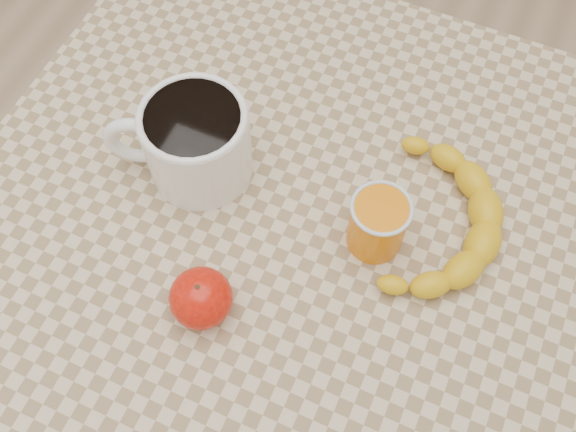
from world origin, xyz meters
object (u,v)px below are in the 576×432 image
at_px(table, 288,254).
at_px(orange_juice_glass, 378,223).
at_px(coffee_mug, 194,140).
at_px(apple, 201,298).
at_px(banana, 438,221).

distance_m(table, orange_juice_glass, 0.16).
bearing_deg(table, coffee_mug, 167.76).
bearing_deg(table, apple, -107.64).
bearing_deg(orange_juice_glass, table, -167.88).
xyz_separation_m(table, apple, (-0.04, -0.13, 0.12)).
bearing_deg(orange_juice_glass, apple, -132.54).
bearing_deg(orange_juice_glass, coffee_mug, 178.20).
bearing_deg(banana, orange_juice_glass, -145.75).
xyz_separation_m(table, orange_juice_glass, (0.10, 0.02, 0.13)).
xyz_separation_m(orange_juice_glass, banana, (0.06, 0.04, -0.02)).
height_order(table, coffee_mug, coffee_mug).
height_order(orange_juice_glass, banana, orange_juice_glass).
bearing_deg(table, banana, 21.77).
xyz_separation_m(coffee_mug, banana, (0.29, 0.04, -0.04)).
distance_m(apple, banana, 0.28).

